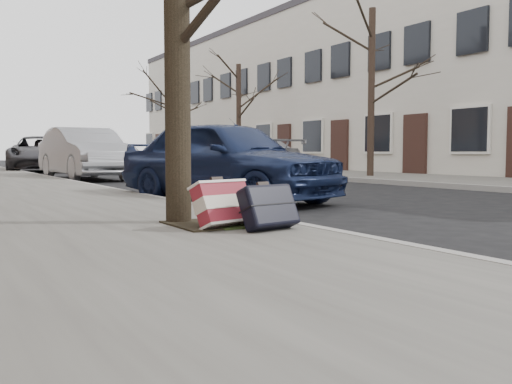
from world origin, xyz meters
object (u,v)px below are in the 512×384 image
suitcase_red (223,204)px  car_near_mid (85,153)px  suitcase_navy (269,206)px  car_near_front (227,160)px

suitcase_red → car_near_mid: bearing=65.6°
suitcase_red → car_near_mid: car_near_mid is taller
suitcase_navy → car_near_mid: (1.57, 13.23, 0.45)m
suitcase_red → car_near_front: car_near_front is taller
car_near_mid → suitcase_navy: bearing=-100.4°
car_near_front → car_near_mid: (-0.10, 9.17, 0.09)m
car_near_front → car_near_mid: 9.17m
suitcase_navy → car_near_front: bearing=56.9°
suitcase_red → car_near_front: bearing=46.0°
suitcase_red → car_near_front: size_ratio=0.14×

